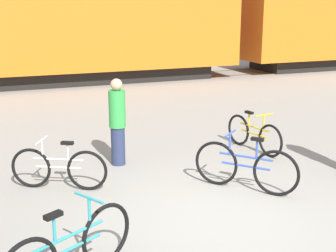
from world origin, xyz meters
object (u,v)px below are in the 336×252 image
at_px(freight_train, 65,11).
at_px(bicycle_teal, 70,250).
at_px(bicycle_blue, 245,167).
at_px(bicycle_yellow, 254,134).
at_px(person_in_green, 117,122).
at_px(bicycle_silver, 59,168).

height_order(freight_train, bicycle_teal, freight_train).
distance_m(bicycle_blue, bicycle_yellow, 2.19).
xyz_separation_m(bicycle_teal, person_in_green, (1.53, 3.59, 0.44)).
distance_m(freight_train, person_in_green, 10.17).
bearing_deg(bicycle_silver, bicycle_teal, -96.18).
bearing_deg(person_in_green, bicycle_silver, 47.82).
height_order(bicycle_yellow, bicycle_teal, bicycle_teal).
bearing_deg(bicycle_yellow, bicycle_blue, -125.18).
relative_size(bicycle_blue, person_in_green, 0.84).
xyz_separation_m(bicycle_blue, person_in_green, (-1.58, 1.98, 0.43)).
relative_size(freight_train, bicycle_silver, 28.87).
distance_m(bicycle_yellow, bicycle_teal, 5.54).
distance_m(freight_train, bicycle_blue, 12.20).
height_order(freight_train, bicycle_blue, freight_train).
xyz_separation_m(bicycle_blue, bicycle_silver, (-2.81, 1.16, -0.04)).
bearing_deg(bicycle_blue, bicycle_silver, 157.65).
bearing_deg(bicycle_yellow, freight_train, 101.40).
bearing_deg(bicycle_yellow, bicycle_teal, -142.17).
xyz_separation_m(bicycle_silver, bicycle_teal, (-0.30, -2.76, 0.03)).
bearing_deg(freight_train, bicycle_silver, -100.64).
height_order(bicycle_blue, bicycle_teal, bicycle_blue).
bearing_deg(bicycle_yellow, bicycle_silver, -171.12).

